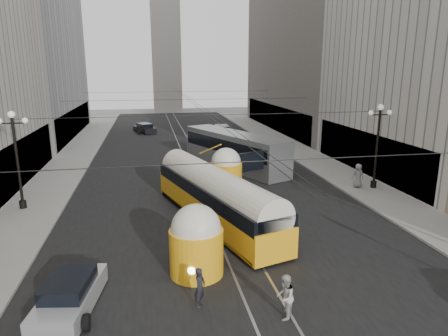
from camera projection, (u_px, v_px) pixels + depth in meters
name	position (u px, v px, depth m)	size (l,w,h in m)	color
road	(191.00, 156.00, 42.39)	(20.00, 85.00, 0.02)	black
sidewalk_left	(78.00, 153.00, 43.55)	(4.00, 72.00, 0.15)	gray
sidewalk_right	(287.00, 145.00, 47.87)	(4.00, 72.00, 0.15)	gray
rail_left	(184.00, 156.00, 42.26)	(0.12, 85.00, 0.04)	gray
rail_right	(198.00, 156.00, 42.53)	(0.12, 85.00, 0.04)	gray
building_left_far	(17.00, 25.00, 50.09)	(12.60, 28.60, 28.60)	#999999
building_right_far	(317.00, 16.00, 56.78)	(12.60, 32.60, 32.60)	#514C47
distant_tower	(166.00, 39.00, 84.02)	(6.00, 6.00, 31.36)	#B2AFA8
lamppost_left_mid	(17.00, 155.00, 25.40)	(1.86, 0.44, 6.37)	black
lamppost_right_mid	(377.00, 141.00, 29.92)	(1.86, 0.44, 6.37)	black
catenary	(192.00, 101.00, 40.02)	(25.00, 72.00, 0.23)	black
streetcar	(215.00, 196.00, 23.97)	(6.16, 14.78, 3.36)	#F9AB15
city_bus	(234.00, 149.00, 37.15)	(7.77, 13.36, 3.27)	gray
sedan_silver	(70.00, 295.00, 15.36)	(2.42, 4.49, 1.35)	#A9AAAE
sedan_white_far	(222.00, 132.00, 54.08)	(2.61, 5.21, 1.58)	silver
sedan_dark_far	(145.00, 128.00, 57.57)	(3.37, 4.67, 1.36)	black
pedestrian_crossing_a	(200.00, 287.00, 15.53)	(0.59, 0.39, 1.62)	black
pedestrian_crossing_b	(285.00, 297.00, 14.76)	(0.85, 0.66, 1.74)	#B4B2A8
pedestrian_sidewalk_right	(358.00, 176.00, 30.61)	(0.91, 0.56, 1.86)	slate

